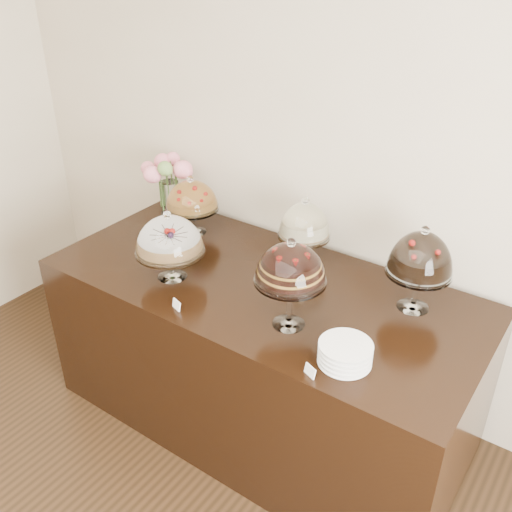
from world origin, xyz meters
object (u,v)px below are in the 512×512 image
Objects in this scene: cake_stand_dark_choco at (421,257)px; plate_stack at (345,354)px; display_counter at (261,354)px; flower_vase at (169,176)px; cake_stand_fruit_tart at (192,198)px; cake_stand_choco_layer at (291,267)px; cake_stand_sugar_sponge at (169,238)px; cake_stand_cheesecake at (305,224)px.

cake_stand_dark_choco reaches higher than plate_stack.
flower_vase is at bearing 159.43° from display_counter.
cake_stand_choco_layer is at bearing -25.38° from cake_stand_fruit_tart.
cake_stand_choco_layer is 0.60m from cake_stand_dark_choco.
cake_stand_fruit_tart is at bearing -179.90° from cake_stand_dark_choco.
display_counter is 0.81m from cake_stand_sugar_sponge.
cake_stand_dark_choco is (0.69, 0.24, 0.72)m from display_counter.
display_counter is 5.21× the size of cake_stand_dark_choco.
cake_stand_choco_layer reaches higher than display_counter.
cake_stand_dark_choco is at bearing 0.10° from cake_stand_fruit_tart.
flower_vase is (-1.20, 0.55, -0.05)m from cake_stand_choco_layer.
cake_stand_choco_layer reaches higher than plate_stack.
cake_stand_choco_layer is 1.03m from cake_stand_fruit_tart.
flower_vase reaches higher than display_counter.
cake_stand_cheesecake is 0.87× the size of cake_stand_dark_choco.
cake_stand_fruit_tart is at bearing 154.62° from cake_stand_choco_layer.
display_counter is 0.83m from cake_stand_choco_layer.
cake_stand_dark_choco is 1.21× the size of cake_stand_fruit_tart.
cake_stand_fruit_tart is (-0.69, -0.08, -0.01)m from cake_stand_cheesecake.
cake_stand_choco_layer reaches higher than cake_stand_sugar_sponge.
plate_stack is at bearing -22.92° from flower_vase.
cake_stand_sugar_sponge is 0.86× the size of cake_stand_dark_choco.
flower_vase is (-0.96, 0.03, 0.03)m from cake_stand_cheesecake.
cake_stand_choco_layer is (0.70, -0.00, 0.08)m from cake_stand_sugar_sponge.
cake_stand_cheesecake is 1.72× the size of plate_stack.
display_counter is at bearing -20.57° from flower_vase.
plate_stack is (1.26, -0.54, -0.17)m from cake_stand_fruit_tart.
cake_stand_cheesecake is (-0.23, 0.52, -0.08)m from cake_stand_choco_layer.
display_counter is 10.32× the size of plate_stack.
cake_stand_dark_choco reaches higher than display_counter.
flower_vase is (-0.50, 0.55, 0.03)m from cake_stand_sugar_sponge.
cake_stand_dark_choco is (0.41, 0.44, -0.03)m from cake_stand_choco_layer.
cake_stand_cheesecake is 1.06× the size of cake_stand_fruit_tart.
cake_stand_choco_layer is 1.32m from flower_vase.
cake_stand_choco_layer reaches higher than cake_stand_fruit_tart.
cake_stand_cheesecake is (0.05, 0.31, 0.67)m from display_counter.
cake_stand_sugar_sponge is at bearing 179.83° from cake_stand_choco_layer.
flower_vase is at bearing 176.20° from cake_stand_dark_choco.
cake_stand_sugar_sponge is 1.05× the size of cake_stand_fruit_tart.
cake_stand_cheesecake is at bearing 6.18° from cake_stand_fruit_tart.
display_counter is at bearing 144.15° from cake_stand_choco_layer.
display_counter is at bearing -99.85° from cake_stand_cheesecake.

